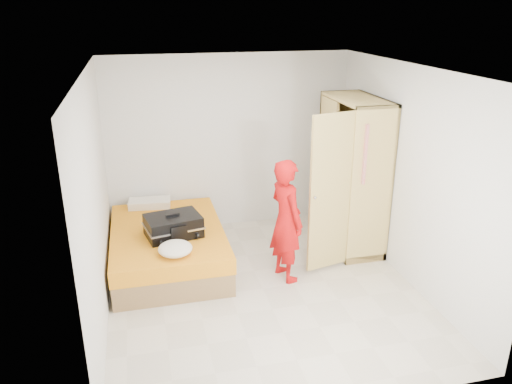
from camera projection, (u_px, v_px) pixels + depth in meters
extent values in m
plane|color=beige|center=(263.00, 289.00, 6.04)|extent=(4.00, 4.00, 0.00)
plane|color=white|center=(264.00, 69.00, 5.12)|extent=(4.00, 4.00, 0.00)
cube|color=white|center=(230.00, 143.00, 7.40)|extent=(3.60, 0.02, 2.60)
cube|color=white|center=(329.00, 277.00, 3.76)|extent=(3.60, 0.02, 2.60)
cube|color=white|center=(96.00, 202.00, 5.18)|extent=(0.02, 4.00, 2.60)
cube|color=white|center=(408.00, 176.00, 5.98)|extent=(0.02, 4.00, 2.60)
cube|color=olive|center=(169.00, 254.00, 6.57)|extent=(1.40, 2.00, 0.30)
cube|color=orange|center=(167.00, 236.00, 6.48)|extent=(1.42, 2.02, 0.20)
cube|color=#DDBE6C|center=(371.00, 173.00, 6.88)|extent=(0.04, 1.20, 2.10)
cube|color=#DDBE6C|center=(372.00, 188.00, 6.29)|extent=(0.58, 0.04, 2.10)
cube|color=#DDBE6C|center=(336.00, 162.00, 7.35)|extent=(0.58, 0.04, 2.10)
cube|color=#DDBE6C|center=(358.00, 99.00, 6.46)|extent=(0.58, 1.20, 0.04)
cube|color=#B18B4C|center=(348.00, 240.00, 7.17)|extent=(0.58, 1.20, 0.10)
cube|color=#DDBE6C|center=(326.00, 169.00, 7.03)|extent=(0.04, 0.59, 2.00)
cube|color=#DDBE6C|center=(330.00, 194.00, 6.12)|extent=(0.58, 0.17, 2.00)
cylinder|color=#B2B2B7|center=(357.00, 111.00, 6.51)|extent=(0.02, 1.10, 0.02)
imported|color=red|center=(286.00, 220.00, 6.04)|extent=(0.51, 0.64, 1.54)
cube|color=black|center=(173.00, 226.00, 6.24)|extent=(0.74, 0.59, 0.26)
cube|color=black|center=(173.00, 215.00, 6.19)|extent=(0.18, 0.08, 0.03)
ellipsoid|color=white|center=(175.00, 249.00, 5.77)|extent=(0.40, 0.40, 0.15)
cube|color=white|center=(150.00, 203.00, 7.16)|extent=(0.61, 0.35, 0.11)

